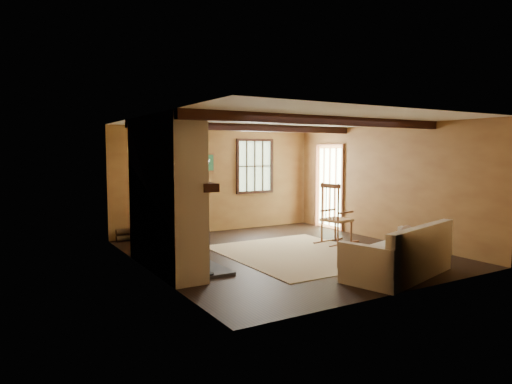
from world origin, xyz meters
TOP-DOWN VIEW (x-y plane):
  - ground at (0.00, 0.00)m, footprint 5.50×5.50m
  - room_envelope at (0.22, 0.26)m, footprint 5.02×5.52m
  - fireplace at (-2.23, -0.00)m, footprint 1.02×2.30m
  - rug at (0.20, -0.20)m, footprint 2.50×3.00m
  - rocking_chair at (1.40, 0.22)m, footprint 0.95×0.60m
  - sofa at (0.63, -2.17)m, footprint 2.10×1.34m
  - firewood_pile at (-2.01, 2.60)m, footprint 0.73×0.13m
  - laundry_basket at (-0.59, 2.55)m, footprint 0.61×0.55m
  - basket_pillow at (-0.59, 2.55)m, footprint 0.47×0.42m
  - armchair at (-1.68, 1.94)m, footprint 1.10×1.11m

SIDE VIEW (x-z plane):
  - ground at x=0.00m, z-range 0.00..0.00m
  - rug at x=0.20m, z-range 0.00..0.01m
  - firewood_pile at x=-2.01m, z-range 0.00..0.27m
  - laundry_basket at x=-0.59m, z-range 0.00..0.30m
  - sofa at x=0.63m, z-range -0.11..0.67m
  - armchair at x=-1.68m, z-range 0.00..0.74m
  - basket_pillow at x=-0.59m, z-range 0.30..0.50m
  - rocking_chair at x=1.40m, z-range -0.10..1.13m
  - fireplace at x=-2.23m, z-range -0.10..2.30m
  - room_envelope at x=0.22m, z-range 0.41..2.85m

